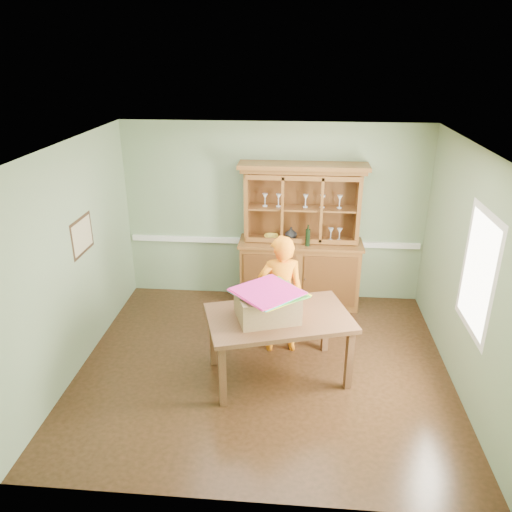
# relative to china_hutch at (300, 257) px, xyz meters

# --- Properties ---
(floor) EXTENTS (4.50, 4.50, 0.00)m
(floor) POSITION_rel_china_hutch_xyz_m (-0.42, -1.76, -0.76)
(floor) COLOR #4B2B18
(floor) RESTS_ON ground
(ceiling) EXTENTS (4.50, 4.50, 0.00)m
(ceiling) POSITION_rel_china_hutch_xyz_m (-0.42, -1.76, 1.94)
(ceiling) COLOR white
(ceiling) RESTS_ON wall_back
(wall_back) EXTENTS (4.50, 0.00, 4.50)m
(wall_back) POSITION_rel_china_hutch_xyz_m (-0.42, 0.24, 0.59)
(wall_back) COLOR gray
(wall_back) RESTS_ON floor
(wall_left) EXTENTS (0.00, 4.00, 4.00)m
(wall_left) POSITION_rel_china_hutch_xyz_m (-2.67, -1.76, 0.59)
(wall_left) COLOR gray
(wall_left) RESTS_ON floor
(wall_right) EXTENTS (0.00, 4.00, 4.00)m
(wall_right) POSITION_rel_china_hutch_xyz_m (1.83, -1.76, 0.59)
(wall_right) COLOR gray
(wall_right) RESTS_ON floor
(wall_front) EXTENTS (4.50, 0.00, 4.50)m
(wall_front) POSITION_rel_china_hutch_xyz_m (-0.42, -3.76, 0.59)
(wall_front) COLOR gray
(wall_front) RESTS_ON floor
(chair_rail) EXTENTS (4.41, 0.05, 0.08)m
(chair_rail) POSITION_rel_china_hutch_xyz_m (-0.42, 0.22, 0.14)
(chair_rail) COLOR white
(chair_rail) RESTS_ON wall_back
(framed_map) EXTENTS (0.03, 0.60, 0.46)m
(framed_map) POSITION_rel_china_hutch_xyz_m (-2.64, -1.46, 0.79)
(framed_map) COLOR #372416
(framed_map) RESTS_ON wall_left
(window_panel) EXTENTS (0.03, 0.96, 1.36)m
(window_panel) POSITION_rel_china_hutch_xyz_m (1.81, -2.06, 0.74)
(window_panel) COLOR white
(window_panel) RESTS_ON wall_right
(china_hutch) EXTENTS (1.83, 0.60, 2.15)m
(china_hutch) POSITION_rel_china_hutch_xyz_m (0.00, 0.00, 0.00)
(china_hutch) COLOR brown
(china_hutch) RESTS_ON floor
(dining_table) EXTENTS (1.84, 1.41, 0.81)m
(dining_table) POSITION_rel_china_hutch_xyz_m (-0.23, -1.91, -0.04)
(dining_table) COLOR brown
(dining_table) RESTS_ON floor
(cardboard_box) EXTENTS (0.80, 0.71, 0.31)m
(cardboard_box) POSITION_rel_china_hutch_xyz_m (-0.37, -1.95, 0.21)
(cardboard_box) COLOR #A38054
(cardboard_box) RESTS_ON dining_table
(kite_stack) EXTENTS (0.89, 0.89, 0.05)m
(kite_stack) POSITION_rel_china_hutch_xyz_m (-0.34, -1.97, 0.39)
(kite_stack) COLOR yellow
(kite_stack) RESTS_ON cardboard_box
(person) EXTENTS (0.63, 0.47, 1.58)m
(person) POSITION_rel_china_hutch_xyz_m (-0.24, -1.32, 0.03)
(person) COLOR orange
(person) RESTS_ON floor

